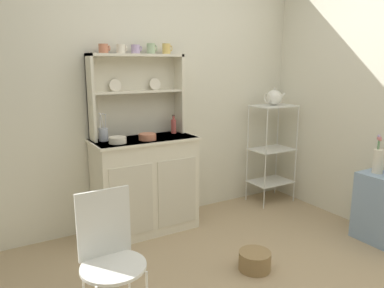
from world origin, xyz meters
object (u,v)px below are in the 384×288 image
object	(u,v)px
cup_terracotta_0	(104,49)
porcelain_teapot	(274,97)
flower_vase	(378,160)
utensil_jar	(103,134)
wire_chair	(109,251)
bowl_mixing_large	(118,140)
bakers_rack	(272,145)
hutch_cabinet	(145,184)
floor_basket	(255,261)
hutch_shelf_unit	(136,89)
jam_bottle	(174,126)

from	to	relation	value
cup_terracotta_0	porcelain_teapot	size ratio (longest dim) A/B	0.37
flower_vase	porcelain_teapot	bearing A→B (deg)	97.64
utensil_jar	flower_vase	xyz separation A→B (m)	(2.01, -1.25, -0.22)
wire_chair	bowl_mixing_large	distance (m)	1.24
utensil_jar	bakers_rack	bearing A→B (deg)	-2.89
hutch_cabinet	utensil_jar	distance (m)	0.60
bakers_rack	flower_vase	xyz separation A→B (m)	(0.15, -1.15, 0.07)
floor_basket	bakers_rack	bearing A→B (deg)	43.64
hutch_cabinet	utensil_jar	size ratio (longest dim) A/B	3.85
hutch_shelf_unit	porcelain_teapot	world-z (taller)	hutch_shelf_unit
hutch_cabinet	bakers_rack	bearing A→B (deg)	-0.61
wire_chair	jam_bottle	bearing A→B (deg)	59.52
cup_terracotta_0	jam_bottle	world-z (taller)	cup_terracotta_0
bakers_rack	flower_vase	bearing A→B (deg)	-82.45
cup_terracotta_0	bowl_mixing_large	bearing A→B (deg)	-84.20
hutch_cabinet	floor_basket	world-z (taller)	hutch_cabinet
hutch_shelf_unit	bowl_mixing_large	world-z (taller)	hutch_shelf_unit
bakers_rack	floor_basket	distance (m)	1.61
cup_terracotta_0	jam_bottle	xyz separation A→B (m)	(0.64, -0.04, -0.70)
hutch_cabinet	hutch_shelf_unit	size ratio (longest dim) A/B	1.08
jam_bottle	bowl_mixing_large	bearing A→B (deg)	-165.46
cup_terracotta_0	utensil_jar	world-z (taller)	cup_terracotta_0
bowl_mixing_large	cup_terracotta_0	bearing A→B (deg)	95.80
wire_chair	jam_bottle	xyz separation A→B (m)	(1.06, 1.25, 0.43)
bakers_rack	cup_terracotta_0	bearing A→B (deg)	175.62
cup_terracotta_0	bowl_mixing_large	size ratio (longest dim) A/B	0.64
cup_terracotta_0	utensil_jar	bearing A→B (deg)	-139.69
bakers_rack	cup_terracotta_0	world-z (taller)	cup_terracotta_0
cup_terracotta_0	flower_vase	xyz separation A→B (m)	(1.96, -1.29, -0.93)
wire_chair	bowl_mixing_large	xyz separation A→B (m)	(0.45, 1.09, 0.38)
hutch_shelf_unit	hutch_cabinet	bearing A→B (deg)	-90.00
bowl_mixing_large	flower_vase	distance (m)	2.23
hutch_cabinet	jam_bottle	bearing A→B (deg)	14.09
wire_chair	flower_vase	world-z (taller)	flower_vase
hutch_shelf_unit	porcelain_teapot	distance (m)	1.53
bakers_rack	floor_basket	world-z (taller)	bakers_rack
floor_basket	cup_terracotta_0	xyz separation A→B (m)	(-0.72, 1.18, 1.58)
bakers_rack	hutch_cabinet	bearing A→B (deg)	179.39
bakers_rack	floor_basket	xyz separation A→B (m)	(-1.09, -1.04, -0.58)
cup_terracotta_0	hutch_shelf_unit	bearing A→B (deg)	7.99
hutch_cabinet	hutch_shelf_unit	world-z (taller)	hutch_shelf_unit
jam_bottle	porcelain_teapot	world-z (taller)	porcelain_teapot
floor_basket	utensil_jar	size ratio (longest dim) A/B	1.00
utensil_jar	cup_terracotta_0	bearing A→B (deg)	40.31
wire_chair	utensil_jar	world-z (taller)	utensil_jar
bowl_mixing_large	porcelain_teapot	world-z (taller)	porcelain_teapot
cup_terracotta_0	jam_bottle	distance (m)	0.95
porcelain_teapot	jam_bottle	bearing A→B (deg)	175.00
flower_vase	floor_basket	bearing A→B (deg)	174.73
floor_basket	jam_bottle	size ratio (longest dim) A/B	1.37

